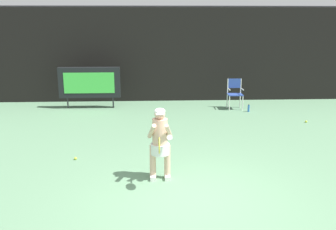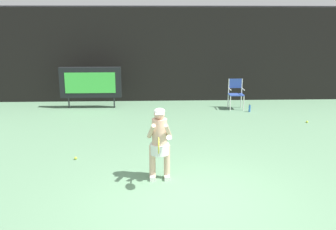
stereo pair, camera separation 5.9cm
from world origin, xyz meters
name	(u,v)px [view 1 (the left image)]	position (x,y,z in m)	size (l,w,h in m)	color
ground	(192,206)	(0.00, -0.19, -0.01)	(18.00, 22.00, 0.03)	#64906A
backdrop_screen	(169,55)	(0.00, 8.50, 1.81)	(18.00, 0.12, 3.66)	black
scoreboard	(89,83)	(-2.93, 7.33, 0.95)	(2.20, 0.21, 1.50)	black
umpire_chair	(235,92)	(2.31, 7.02, 0.62)	(0.52, 0.44, 1.08)	white
water_bottle	(249,108)	(2.72, 6.52, 0.12)	(0.07, 0.07, 0.27)	blue
tennis_player	(160,141)	(-0.55, 1.01, 0.83)	(0.52, 0.59, 1.51)	white
tennis_racket	(159,145)	(-0.57, 0.47, 0.92)	(0.03, 0.60, 0.31)	black
tennis_ball_loose	(76,158)	(-2.52, 2.16, 0.03)	(0.07, 0.07, 0.07)	#CCDB3D
tennis_ball_spare	(306,122)	(4.19, 5.06, 0.03)	(0.07, 0.07, 0.07)	#CCDB3D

